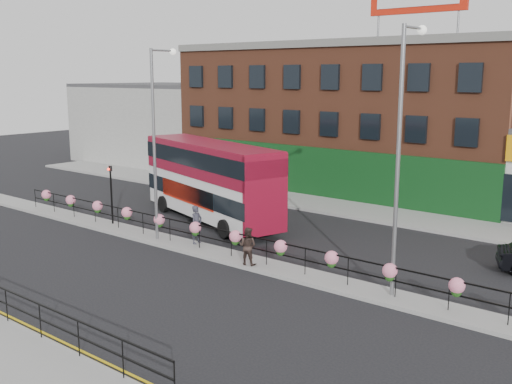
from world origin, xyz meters
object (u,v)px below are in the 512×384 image
Objects in this scene: lamp_column_west at (157,128)px; lamp_column_east at (402,139)px; double_decker_bus at (211,173)px; pedestrian_b at (248,246)px; pedestrian_a at (197,225)px.

lamp_column_east is at bearing 1.57° from lamp_column_west.
double_decker_bus is 1.22× the size of lamp_column_west.
lamp_column_east is at bearing -17.53° from double_decker_bus.
pedestrian_b is at bearing -4.90° from lamp_column_west.
pedestrian_b is at bearing -172.37° from lamp_column_east.
double_decker_bus reaches higher than pedestrian_a.
pedestrian_a is 4.13m from pedestrian_b.
pedestrian_a is 11.53m from lamp_column_east.
pedestrian_b is 0.17× the size of lamp_column_east.
pedestrian_a is at bearing -54.78° from double_decker_bus.
lamp_column_east is (10.46, -0.12, 4.86)m from pedestrian_a.
pedestrian_b is 8.19m from lamp_column_east.
double_decker_bus is 14.36m from lamp_column_east.
lamp_column_west is 12.54m from lamp_column_east.
double_decker_bus is 8.75m from pedestrian_b.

